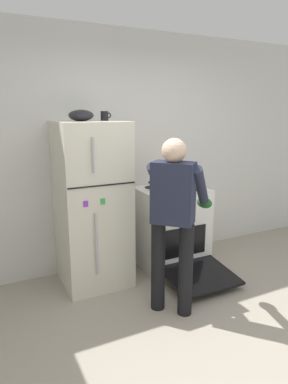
% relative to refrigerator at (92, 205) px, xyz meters
% --- Properties ---
extents(ground, '(8.00, 8.00, 0.00)m').
position_rel_refrigerator_xyz_m(ground, '(0.43, -1.57, -0.86)').
color(ground, '#9E9384').
extents(kitchen_wall_back, '(6.00, 0.10, 2.70)m').
position_rel_refrigerator_xyz_m(kitchen_wall_back, '(0.43, 0.38, 0.49)').
color(kitchen_wall_back, silver).
rests_on(kitchen_wall_back, ground).
extents(refrigerator, '(0.68, 0.72, 1.72)m').
position_rel_refrigerator_xyz_m(refrigerator, '(0.00, 0.00, 0.00)').
color(refrigerator, silver).
rests_on(refrigerator, ground).
extents(stove_range, '(0.76, 1.24, 0.94)m').
position_rel_refrigerator_xyz_m(stove_range, '(0.96, -0.02, -0.40)').
color(stove_range, white).
rests_on(stove_range, ground).
extents(person_cook, '(0.69, 0.71, 1.60)m').
position_rel_refrigerator_xyz_m(person_cook, '(0.48, -0.86, 0.10)').
color(person_cook, black).
rests_on(person_cook, ground).
extents(red_pot, '(0.32, 0.22, 0.12)m').
position_rel_refrigerator_xyz_m(red_pot, '(0.80, -0.05, 0.14)').
color(red_pot, orange).
rests_on(red_pot, stove_range).
extents(coffee_mug, '(0.11, 0.08, 0.10)m').
position_rel_refrigerator_xyz_m(coffee_mug, '(0.18, 0.05, 0.91)').
color(coffee_mug, black).
rests_on(coffee_mug, refrigerator).
extents(pepper_mill, '(0.05, 0.05, 0.14)m').
position_rel_refrigerator_xyz_m(pepper_mill, '(1.26, 0.20, 0.16)').
color(pepper_mill, brown).
rests_on(pepper_mill, stove_range).
extents(mixing_bowl, '(0.24, 0.24, 0.11)m').
position_rel_refrigerator_xyz_m(mixing_bowl, '(-0.08, 0.00, 0.91)').
color(mixing_bowl, black).
rests_on(mixing_bowl, refrigerator).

